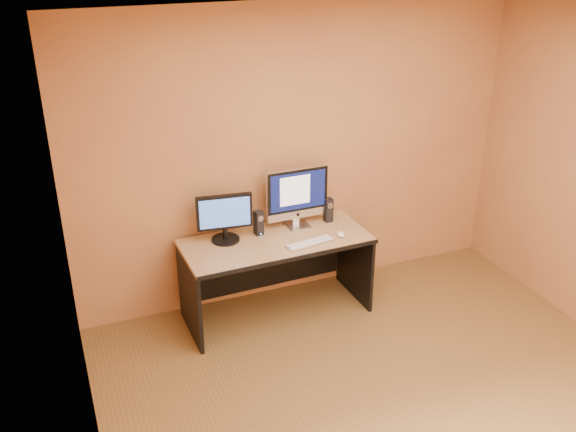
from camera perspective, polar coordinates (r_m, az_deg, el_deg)
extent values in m
plane|color=brown|center=(4.73, 10.71, -17.65)|extent=(4.00, 4.00, 0.00)
plane|color=white|center=(3.55, 14.13, 15.02)|extent=(4.00, 4.00, 0.00)
cube|color=#B0B1B5|center=(5.30, 1.99, -2.39)|extent=(0.43, 0.18, 0.02)
ellipsoid|color=white|center=(5.44, 4.68, -1.61)|extent=(0.07, 0.11, 0.04)
cylinder|color=black|center=(5.73, 0.57, -0.24)|extent=(0.09, 0.20, 0.01)
cylinder|color=black|center=(5.69, -0.24, -0.40)|extent=(0.11, 0.15, 0.01)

